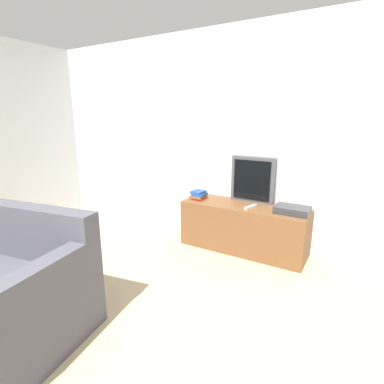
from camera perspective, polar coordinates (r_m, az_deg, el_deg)
wall_back at (r=3.77m, az=8.96°, el=9.98°), size 9.00×0.06×2.60m
tv_stand at (r=3.65m, az=9.75°, el=-6.69°), size 1.47×0.48×0.56m
television at (r=3.67m, az=11.51°, el=2.35°), size 0.53×0.09×0.55m
book_stack at (r=3.76m, az=1.32°, el=-0.57°), size 0.17×0.19×0.11m
remote_on_stand at (r=3.47m, az=11.10°, el=-2.80°), size 0.09×0.20×0.02m
set_top_box at (r=3.39m, az=18.57°, el=-3.26°), size 0.36×0.24×0.08m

